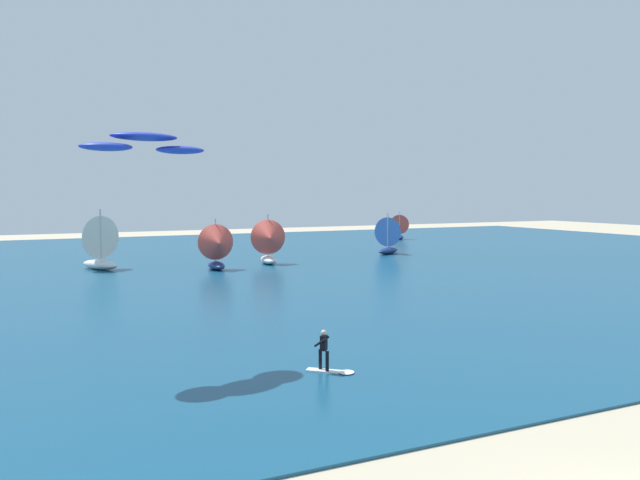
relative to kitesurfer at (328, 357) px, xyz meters
name	(u,v)px	position (x,y,z in m)	size (l,w,h in m)	color
ocean	(156,270)	(1.02, 37.10, -0.65)	(160.00, 90.00, 0.10)	navy
kitesurfer	(328,357)	(0.00, 0.00, 0.00)	(1.81, 1.75, 1.67)	white
kite	(144,144)	(-6.12, 4.62, 8.49)	(5.60, 2.97, 0.81)	#1E33B2
sailboat_heeled_over	(269,242)	(11.94, 36.53, 1.63)	(3.78, 4.33, 4.88)	white
sailboat_far_left	(95,242)	(-3.87, 39.97, 1.93)	(4.40, 4.94, 5.52)	silver
sailboat_mid_right	(217,247)	(5.98, 34.17, 1.53)	(3.43, 4.02, 4.65)	navy
sailboat_trailing	(390,235)	(28.50, 40.56, 1.56)	(4.24, 3.85, 4.71)	navy
sailboat_far_right	(399,226)	(41.93, 59.56, 1.27)	(3.26, 3.64, 4.10)	navy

